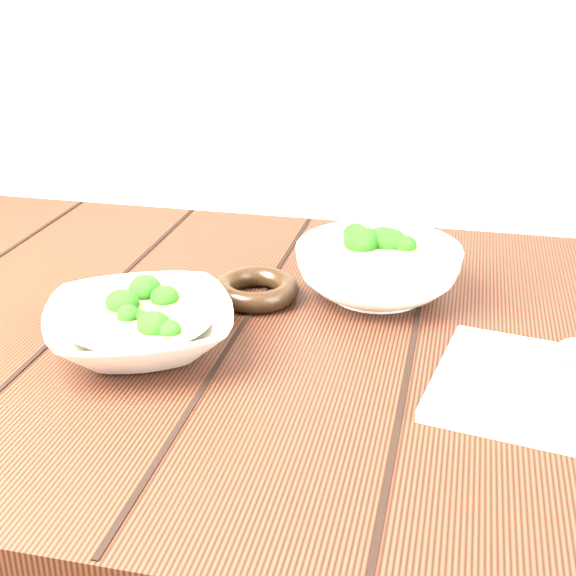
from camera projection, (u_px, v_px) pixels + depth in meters
The scene contains 6 objects.
table at pixel (260, 415), 0.99m from camera, with size 1.20×0.80×0.75m.
soup_bowl_front at pixel (140, 326), 0.88m from camera, with size 0.27×0.27×0.06m.
soup_bowl_back at pixel (378, 269), 1.01m from camera, with size 0.25×0.25×0.08m.
trivet at pixel (256, 289), 1.01m from camera, with size 0.11×0.11×0.03m, color black.
napkin at pixel (557, 392), 0.80m from camera, with size 0.24×0.19×0.01m, color #BBB39B.
spoon_left at pixel (560, 363), 0.83m from camera, with size 0.09×0.19×0.01m.
Camera 1 is at (0.22, -0.81, 1.17)m, focal length 50.00 mm.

